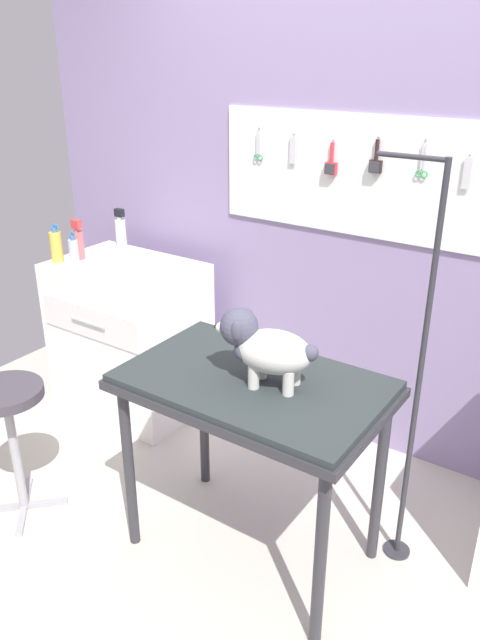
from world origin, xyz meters
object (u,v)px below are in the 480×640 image
object	(u,v)px
grooming_arm	(415,394)
conditioner_bottle	(74,251)
counter_left	(130,336)
stool	(8,413)
dog	(264,347)
grooming_table	(253,398)

from	to	relation	value
grooming_arm	conditioner_bottle	world-z (taller)	grooming_arm
counter_left	conditioner_bottle	size ratio (longest dim) A/B	4.79
grooming_arm	counter_left	world-z (taller)	grooming_arm
counter_left	stool	size ratio (longest dim) A/B	1.36
dog	stool	world-z (taller)	dog
counter_left	stool	distance (m)	1.01
grooming_arm	dog	world-z (taller)	grooming_arm
grooming_table	counter_left	distance (m)	1.40
counter_left	stool	world-z (taller)	counter_left
dog	counter_left	distance (m)	1.52
grooming_table	conditioner_bottle	bearing A→B (deg)	162.88
grooming_arm	counter_left	xyz separation A→B (m)	(-1.74, 0.26, -0.33)
stool	conditioner_bottle	size ratio (longest dim) A/B	3.52
dog	counter_left	bearing A→B (deg)	154.79
grooming_table	grooming_arm	bearing A→B (deg)	32.99
grooming_arm	stool	distance (m)	1.69
grooming_arm	conditioner_bottle	distance (m)	1.98
grooming_arm	stool	bearing A→B (deg)	-154.59
grooming_table	counter_left	bearing A→B (deg)	154.35
counter_left	stool	xyz separation A→B (m)	(0.23, -0.98, 0.08)
grooming_table	grooming_arm	size ratio (longest dim) A/B	0.61
stool	dog	bearing A→B (deg)	19.55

